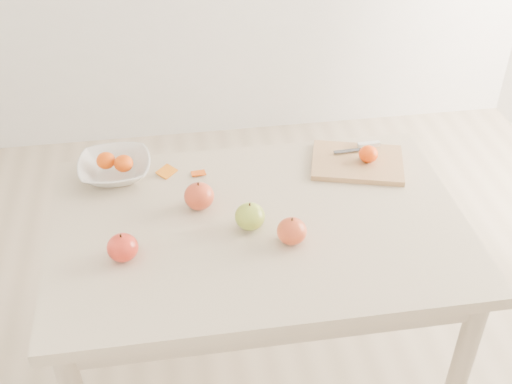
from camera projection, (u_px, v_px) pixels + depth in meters
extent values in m
plane|color=#C6B293|center=(258.00, 383.00, 2.30)|extent=(3.50, 3.50, 0.00)
cube|color=beige|center=(259.00, 227.00, 1.87)|extent=(1.20, 0.80, 0.04)
cylinder|color=#BCAA8E|center=(95.00, 262.00, 2.29)|extent=(0.06, 0.06, 0.71)
cylinder|color=#BCAA8E|center=(385.00, 232.00, 2.43)|extent=(0.06, 0.06, 0.71)
cylinder|color=#BCAA8E|center=(457.00, 379.00, 1.89)|extent=(0.06, 0.06, 0.71)
cube|color=tan|center=(357.00, 162.00, 2.08)|extent=(0.34, 0.28, 0.02)
ellipsoid|color=#E34308|center=(368.00, 154.00, 2.06)|extent=(0.06, 0.06, 0.05)
imported|color=silver|center=(115.00, 168.00, 2.02)|extent=(0.23, 0.23, 0.06)
ellipsoid|color=#DF3D07|center=(106.00, 160.00, 2.01)|extent=(0.06, 0.06, 0.05)
ellipsoid|color=#CE4607|center=(124.00, 163.00, 2.00)|extent=(0.06, 0.06, 0.05)
cube|color=#CE680E|center=(167.00, 173.00, 2.05)|extent=(0.07, 0.07, 0.01)
cube|color=#CE4D0E|center=(198.00, 174.00, 2.04)|extent=(0.05, 0.04, 0.01)
cube|color=white|center=(369.00, 144.00, 2.14)|extent=(0.08, 0.02, 0.01)
cube|color=#3D4045|center=(348.00, 151.00, 2.11)|extent=(0.10, 0.02, 0.00)
ellipsoid|color=olive|center=(250.00, 216.00, 1.81)|extent=(0.09, 0.09, 0.08)
ellipsoid|color=maroon|center=(292.00, 231.00, 1.76)|extent=(0.08, 0.08, 0.08)
ellipsoid|color=maroon|center=(199.00, 196.00, 1.89)|extent=(0.09, 0.09, 0.08)
ellipsoid|color=#9A0111|center=(123.00, 248.00, 1.71)|extent=(0.08, 0.08, 0.08)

